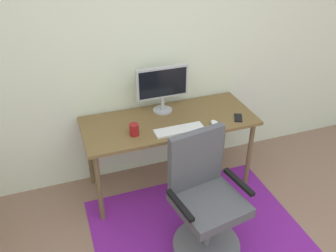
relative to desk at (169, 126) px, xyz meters
The scene contains 9 objects.
wall_back 0.76m from the desk, 102.50° to the left, with size 6.00×0.10×2.60m, color white.
area_rug 1.00m from the desk, 89.00° to the right, with size 1.72×1.49×0.01m, color #7A1F8D.
desk is the anchor object (origin of this frame).
monitor 0.38m from the desk, 90.60° to the left, with size 0.48×0.18×0.43m.
keyboard 0.22m from the desk, 84.68° to the right, with size 0.43×0.13×0.02m, color white.
computer_mouse 0.41m from the desk, 31.74° to the right, with size 0.06×0.10×0.03m, color white.
coffee_cup 0.40m from the desk, 159.27° to the right, with size 0.08×0.08×0.10m, color maroon.
cell_phone 0.63m from the desk, 17.04° to the right, with size 0.07×0.14×0.01m, color black.
office_chair 0.84m from the desk, 89.71° to the right, with size 0.60×0.55×1.00m.
Camera 1 is at (-0.85, -0.79, 2.37)m, focal length 38.41 mm.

